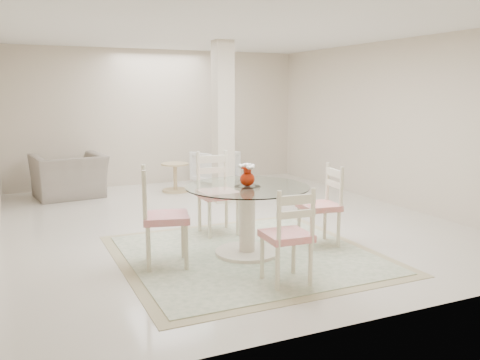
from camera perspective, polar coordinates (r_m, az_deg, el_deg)
name	(u,v)px	position (r m, az deg, el deg)	size (l,w,h in m)	color
ground	(226,221)	(7.43, -1.61, -4.66)	(7.00, 7.00, 0.00)	silver
room_shell	(225,92)	(7.19, -1.68, 9.80)	(6.02, 7.02, 2.71)	beige
column	(223,123)	(8.60, -1.92, 6.45)	(0.30, 0.30, 2.70)	beige
area_rug	(247,254)	(5.94, 0.80, -8.34)	(2.88, 2.88, 0.02)	tan
dining_table	(247,220)	(5.83, 0.81, -4.55)	(1.41, 1.41, 0.81)	beige
red_vase	(247,175)	(5.72, 0.83, 0.58)	(0.20, 0.19, 0.26)	#A51D05
dining_chair_east	(324,199)	(6.25, 9.45, -2.15)	(0.48, 0.48, 1.09)	#EFE4C4
dining_chair_north	(216,187)	(6.71, -2.71, -0.73)	(0.48, 0.49, 1.20)	#EDE3C3
dining_chair_west	(158,210)	(5.47, -9.16, -3.30)	(0.57, 0.57, 1.19)	beige
dining_chair_south	(290,229)	(4.90, 5.60, -5.53)	(0.45, 0.45, 1.08)	beige
recliner_taupe	(69,176)	(9.52, -18.63, 0.42)	(1.18, 1.03, 0.77)	gray
armchair_white	(215,167)	(10.37, -2.83, 1.44)	(0.74, 0.76, 0.69)	white
side_table	(175,178)	(9.65, -7.28, 0.17)	(0.52, 0.52, 0.54)	tan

